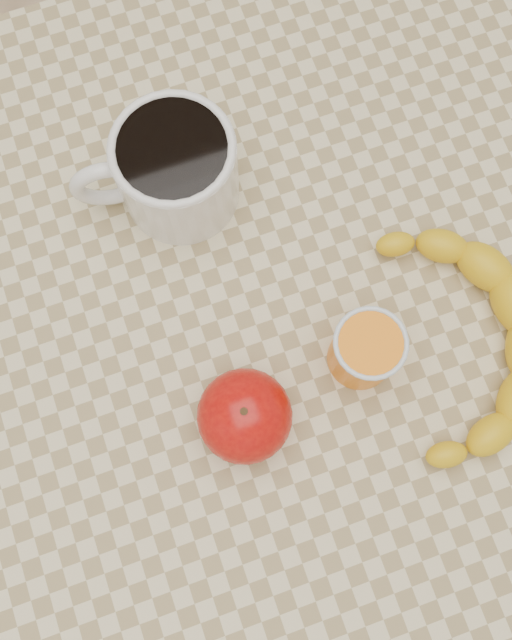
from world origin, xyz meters
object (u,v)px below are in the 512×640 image
object	(u,v)px
table	(256,343)
coffee_mug	(173,169)
apple	(245,416)
orange_juice_glass	(365,351)
banana	(466,344)

from	to	relation	value
table	coffee_mug	distance (m)	0.20
table	apple	distance (m)	0.15
table	orange_juice_glass	distance (m)	0.16
table	apple	bearing A→B (deg)	-115.74
coffee_mug	banana	size ratio (longest dim) A/B	0.53
table	coffee_mug	world-z (taller)	coffee_mug
orange_juice_glass	banana	distance (m)	0.10
table	coffee_mug	bearing A→B (deg)	99.94
table	banana	xyz separation A→B (m)	(0.17, -0.08, 0.11)
table	banana	bearing A→B (deg)	-26.15
table	orange_juice_glass	world-z (taller)	orange_juice_glass
orange_juice_glass	apple	bearing A→B (deg)	-171.02
table	orange_juice_glass	xyz separation A→B (m)	(0.08, -0.06, 0.12)
apple	banana	size ratio (longest dim) A/B	0.29
orange_juice_glass	coffee_mug	bearing A→B (deg)	116.44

